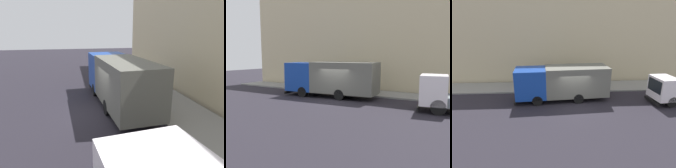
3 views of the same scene
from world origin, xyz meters
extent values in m
plane|color=#232029|center=(0.00, 0.00, 0.00)|extent=(80.00, 80.00, 0.00)
cube|color=gray|center=(4.60, 0.00, 0.07)|extent=(3.21, 30.00, 0.13)
cube|color=beige|center=(6.71, 0.00, 5.48)|extent=(0.50, 30.00, 10.96)
cube|color=#153D9F|center=(1.15, 3.77, 1.68)|extent=(2.62, 2.76, 2.49)
cube|color=black|center=(1.06, 5.04, 1.98)|extent=(2.04, 0.21, 1.40)
cube|color=#616158|center=(1.45, -0.25, 1.73)|extent=(2.83, 5.66, 2.58)
cube|color=black|center=(1.05, 5.12, 0.24)|extent=(2.33, 0.29, 0.24)
cylinder|color=black|center=(0.13, 3.18, 0.44)|extent=(0.36, 0.89, 0.87)
cylinder|color=black|center=(2.25, 3.34, 0.44)|extent=(0.36, 0.89, 0.87)
cylinder|color=black|center=(0.39, -0.33, 0.44)|extent=(0.36, 0.89, 0.87)
cylinder|color=black|center=(2.51, -0.18, 0.44)|extent=(0.36, 0.89, 0.87)
cube|color=white|center=(0.05, -7.49, 1.42)|extent=(2.28, 1.85, 1.89)
cube|color=black|center=(-0.04, -6.71, 1.64)|extent=(1.77, 0.26, 1.06)
cube|color=black|center=(-0.05, -6.63, 0.26)|extent=(2.03, 0.35, 0.24)
cylinder|color=black|center=(-0.81, -7.92, 0.47)|extent=(0.40, 0.97, 0.94)
cylinder|color=black|center=(0.99, -7.71, 0.47)|extent=(0.40, 0.97, 0.94)
cylinder|color=brown|center=(4.15, 1.80, 0.57)|extent=(0.37, 0.37, 0.87)
cylinder|color=tan|center=(4.15, 1.80, 1.29)|extent=(0.49, 0.49, 0.56)
sphere|color=#D39E8A|center=(4.15, 1.80, 1.68)|extent=(0.22, 0.22, 0.22)
cone|color=orange|center=(3.77, 3.73, 0.42)|extent=(0.40, 0.40, 0.56)
camera|label=1|loc=(-1.44, -10.68, 4.64)|focal=32.31mm
camera|label=2|loc=(-16.04, -9.71, 3.62)|focal=38.21mm
camera|label=3|loc=(-14.67, 1.69, 6.86)|focal=30.46mm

